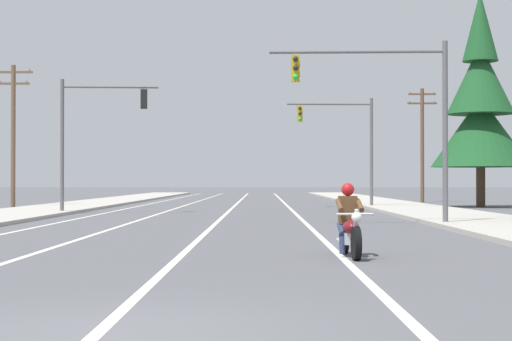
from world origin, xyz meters
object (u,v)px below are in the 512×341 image
Objects in this scene: traffic_signal_near_right at (393,102)px; conifer_tree_right_verge_far at (480,108)px; utility_pole_right_far at (422,141)px; utility_pole_left_near at (13,130)px; traffic_signal_near_left at (90,125)px; traffic_signal_mid_right at (347,135)px; motorcycle_with_rider at (349,227)px.

conifer_tree_right_verge_far is at bearing 68.28° from traffic_signal_near_right.
conifer_tree_right_verge_far is at bearing -83.34° from utility_pole_right_far.
utility_pole_right_far is at bearing 25.26° from utility_pole_left_near.
traffic_signal_near_left is 22.86m from conifer_tree_right_verge_far.
traffic_signal_near_right is 32.40m from utility_pole_right_far.
conifer_tree_right_verge_far reaches higher than utility_pole_left_near.
traffic_signal_mid_right is 0.50× the size of conifer_tree_right_verge_far.
traffic_signal_mid_right is at bearing -118.52° from utility_pole_right_far.
traffic_signal_near_right and traffic_signal_near_left have the same top height.
utility_pole_right_far reaches higher than traffic_signal_near_left.
utility_pole_right_far is at bearing 77.65° from traffic_signal_near_right.
utility_pole_left_near is 26.73m from conifer_tree_right_verge_far.
utility_pole_left_near is at bearing 133.19° from traffic_signal_near_right.
traffic_signal_near_left is 0.77× the size of utility_pole_left_near.
utility_pole_right_far reaches higher than motorcycle_with_rider.
traffic_signal_near_left is at bearing 138.94° from traffic_signal_near_right.
utility_pole_left_near is at bearing -154.74° from utility_pole_right_far.
motorcycle_with_rider is at bearing -63.35° from utility_pole_left_near.
utility_pole_right_far is 11.18m from conifer_tree_right_verge_far.
conifer_tree_right_verge_far reaches higher than traffic_signal_near_right.
traffic_signal_near_right is at bearing -102.35° from utility_pole_right_far.
traffic_signal_near_right is 19.72m from traffic_signal_mid_right.
traffic_signal_near_left is (-12.32, 10.74, -0.09)m from traffic_signal_near_right.
traffic_signal_near_left is at bearing 113.19° from motorcycle_with_rider.
conifer_tree_right_verge_far is at bearing 6.75° from traffic_signal_mid_right.
traffic_signal_near_right is 0.50× the size of conifer_tree_right_verge_far.
utility_pole_left_near is at bearing -177.93° from conifer_tree_right_verge_far.
utility_pole_left_near is 1.01× the size of utility_pole_right_far.
utility_pole_left_near reaches higher than traffic_signal_near_right.
traffic_signal_near_left is 15.61m from traffic_signal_mid_right.
motorcycle_with_rider is at bearing -108.55° from conifer_tree_right_verge_far.
traffic_signal_near_left is at bearing -132.64° from utility_pole_right_far.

